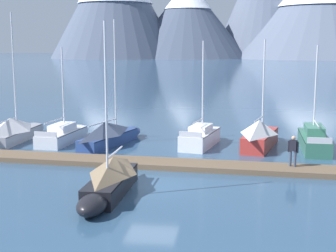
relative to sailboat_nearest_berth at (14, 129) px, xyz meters
name	(u,v)px	position (x,y,z in m)	size (l,w,h in m)	color
ground_plane	(151,186)	(11.71, -10.09, -0.82)	(700.00, 700.00, 0.00)	#2D4C6B
mountain_central_massif	(188,18)	(-8.66, 220.25, 19.11)	(61.99, 61.99, 38.61)	#424C60
mountain_east_summit	(323,3)	(58.00, 223.43, 25.94)	(86.58, 86.58, 50.47)	slate
dock	(163,164)	(11.71, -6.09, -0.67)	(27.40, 3.98, 0.30)	brown
sailboat_nearest_berth	(14,129)	(0.00, 0.00, 0.00)	(2.15, 7.24, 9.08)	#93939E
sailboat_second_berth	(65,134)	(3.70, 0.19, -0.28)	(2.24, 6.39, 6.66)	silver
sailboat_mid_dock_port	(110,133)	(7.19, -0.63, -0.01)	(3.26, 7.40, 8.53)	navy
sailboat_mid_dock_starboard	(110,179)	(10.05, -11.79, -0.04)	(1.69, 6.57, 7.85)	black
sailboat_far_berth	(202,136)	(13.47, 0.14, -0.20)	(2.65, 5.71, 7.09)	white
sailboat_outer_slip	(261,134)	(17.44, -0.03, 0.10)	(2.98, 6.49, 7.18)	#B2332D
sailboat_end_of_dock	(313,139)	(20.90, 0.29, -0.20)	(1.88, 7.23, 6.81)	#336B56
person_on_dock	(293,149)	(18.84, -6.33, 0.44)	(0.55, 0.35, 1.69)	#384256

